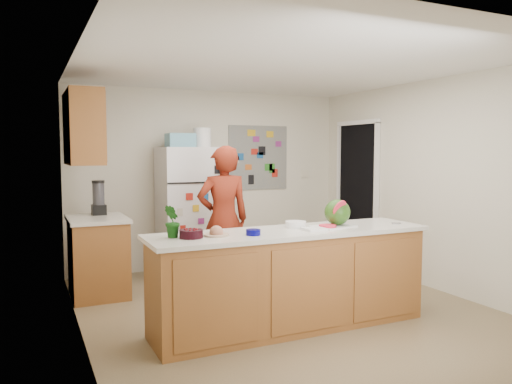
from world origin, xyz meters
name	(u,v)px	position (x,y,z in m)	size (l,w,h in m)	color
floor	(284,310)	(0.00, 0.00, -0.01)	(4.00, 4.50, 0.02)	brown
wall_back	(210,179)	(0.00, 2.26, 1.25)	(4.00, 0.02, 2.50)	beige
wall_left	(78,198)	(-2.01, 0.00, 1.25)	(0.02, 4.50, 2.50)	beige
wall_right	(433,185)	(2.01, 0.00, 1.25)	(0.02, 4.50, 2.50)	beige
ceiling	(285,65)	(0.00, 0.00, 2.51)	(4.00, 4.50, 0.02)	white
doorway	(358,194)	(1.99, 1.45, 1.02)	(0.03, 0.85, 2.04)	black
peninsula_base	(291,281)	(-0.20, -0.50, 0.44)	(2.60, 0.62, 0.88)	brown
peninsula_top	(291,232)	(-0.20, -0.50, 0.90)	(2.68, 0.70, 0.04)	silver
side_counter_base	(98,258)	(-1.69, 1.35, 0.43)	(0.60, 0.80, 0.86)	brown
side_counter_top	(97,219)	(-1.69, 1.35, 0.88)	(0.64, 0.84, 0.04)	silver
upper_cabinets	(83,128)	(-1.82, 1.30, 1.90)	(0.35, 1.00, 0.80)	brown
refrigerator	(188,211)	(-0.45, 1.88, 0.85)	(0.75, 0.70, 1.70)	silver
fridge_top_bin	(180,140)	(-0.55, 1.88, 1.79)	(0.35, 0.28, 0.18)	#5999B2
photo_collage	(258,158)	(0.75, 2.24, 1.55)	(0.95, 0.01, 0.95)	slate
person	(223,219)	(-0.34, 0.88, 0.86)	(0.62, 0.41, 1.71)	maroon
blender_appliance	(99,199)	(-1.64, 1.57, 1.09)	(0.14, 0.14, 0.38)	black
cutting_board	(333,226)	(0.26, -0.50, 0.93)	(0.38, 0.29, 0.01)	silver
watermelon	(337,212)	(0.32, -0.48, 1.06)	(0.25, 0.25, 0.25)	#16590D
watermelon_slice	(328,226)	(0.17, -0.55, 0.94)	(0.16, 0.16, 0.02)	red
cherry_bowl	(191,234)	(-1.16, -0.51, 0.96)	(0.20, 0.20, 0.07)	black
white_bowl	(296,224)	(-0.08, -0.38, 0.95)	(0.20, 0.20, 0.06)	silver
cobalt_bowl	(253,232)	(-0.63, -0.61, 0.95)	(0.13, 0.13, 0.05)	#02015F
plate	(216,235)	(-0.94, -0.50, 0.93)	(0.22, 0.22, 0.02)	#BCAA8F
paper_towel	(314,229)	(-0.01, -0.59, 0.93)	(0.20, 0.17, 0.02)	white
keys	(396,223)	(0.95, -0.60, 0.93)	(0.08, 0.04, 0.01)	gray
potted_plant	(173,221)	(-1.30, -0.45, 1.06)	(0.15, 0.12, 0.28)	#194A14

